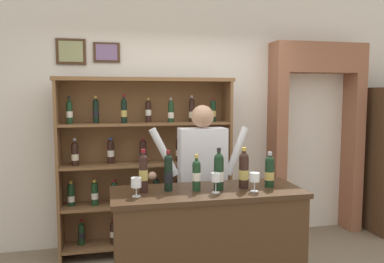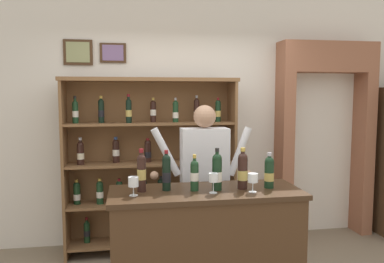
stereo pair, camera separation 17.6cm
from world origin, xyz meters
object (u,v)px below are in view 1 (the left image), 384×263
at_px(wine_glass_right, 216,178).
at_px(wine_glass_left, 255,178).
at_px(wine_shelf, 146,161).
at_px(shopkeeper, 202,170).
at_px(tasting_bottle_chianti, 244,170).
at_px(wine_glass_center, 136,183).
at_px(tasting_bottle_rosso, 197,174).
at_px(tasting_bottle_vin_santo, 168,172).
at_px(tasting_bottle_super_tuscan, 143,172).
at_px(tasting_bottle_brunello, 270,171).
at_px(tasting_bottle_riserva, 219,171).
at_px(tasting_counter, 207,251).

bearing_deg(wine_glass_right, wine_glass_left, -4.44).
height_order(wine_shelf, shopkeeper, wine_shelf).
relative_size(tasting_bottle_chianti, wine_glass_center, 2.32).
height_order(shopkeeper, wine_glass_right, shopkeeper).
height_order(tasting_bottle_rosso, wine_glass_left, tasting_bottle_rosso).
distance_m(tasting_bottle_vin_santo, tasting_bottle_rosso, 0.22).
bearing_deg(shopkeeper, wine_glass_right, -96.06).
bearing_deg(tasting_bottle_chianti, wine_glass_left, -67.49).
xyz_separation_m(wine_glass_left, wine_glass_right, (-0.31, 0.02, 0.00)).
height_order(tasting_bottle_super_tuscan, tasting_bottle_brunello, tasting_bottle_super_tuscan).
bearing_deg(wine_glass_left, tasting_bottle_super_tuscan, 169.21).
height_order(tasting_bottle_brunello, wine_glass_right, tasting_bottle_brunello).
height_order(tasting_bottle_riserva, wine_glass_center, tasting_bottle_riserva).
relative_size(wine_shelf, tasting_bottle_chianti, 5.82).
relative_size(wine_glass_center, wine_glass_right, 0.92).
xyz_separation_m(tasting_bottle_vin_santo, tasting_bottle_chianti, (0.61, -0.05, 0.01)).
distance_m(tasting_bottle_brunello, wine_glass_left, 0.21).
bearing_deg(tasting_bottle_vin_santo, wine_glass_center, -155.52).
xyz_separation_m(wine_glass_center, wine_glass_right, (0.61, -0.03, 0.01)).
distance_m(tasting_counter, tasting_bottle_chianti, 0.72).
height_order(tasting_bottle_rosso, tasting_bottle_brunello, tasting_bottle_brunello).
bearing_deg(tasting_counter, tasting_bottle_rosso, -179.34).
height_order(wine_glass_left, wine_glass_right, wine_glass_right).
xyz_separation_m(tasting_bottle_brunello, wine_glass_center, (-1.10, -0.06, -0.03)).
distance_m(wine_shelf, tasting_bottle_brunello, 1.59).
bearing_deg(tasting_bottle_brunello, tasting_bottle_riserva, -179.75).
xyz_separation_m(wine_shelf, tasting_bottle_chianti, (0.66, -1.32, 0.13)).
relative_size(tasting_bottle_super_tuscan, wine_glass_center, 2.35).
distance_m(wine_glass_left, wine_glass_right, 0.31).
bearing_deg(wine_glass_left, wine_shelf, 116.29).
height_order(tasting_bottle_super_tuscan, tasting_bottle_riserva, same).
xyz_separation_m(wine_shelf, tasting_bottle_brunello, (0.88, -1.32, 0.11)).
xyz_separation_m(tasting_bottle_brunello, wine_glass_left, (-0.18, -0.11, -0.02)).
height_order(wine_shelf, tasting_counter, wine_shelf).
distance_m(tasting_counter, tasting_bottle_brunello, 0.83).
height_order(wine_glass_center, wine_glass_left, wine_glass_left).
relative_size(wine_shelf, tasting_counter, 1.27).
relative_size(wine_shelf, wine_glass_left, 13.07).
bearing_deg(tasting_counter, wine_glass_left, -19.34).
distance_m(tasting_bottle_riserva, tasting_bottle_brunello, 0.44).
xyz_separation_m(shopkeeper, tasting_bottle_chianti, (0.18, -0.65, 0.12)).
xyz_separation_m(tasting_bottle_brunello, wine_glass_right, (-0.49, -0.09, -0.02)).
bearing_deg(wine_glass_left, tasting_bottle_riserva, 156.82).
bearing_deg(tasting_bottle_chianti, tasting_bottle_riserva, -178.88).
bearing_deg(tasting_bottle_riserva, wine_glass_center, -174.65).
bearing_deg(tasting_bottle_brunello, wine_glass_center, -176.68).
bearing_deg(tasting_bottle_brunello, wine_glass_left, -147.27).
bearing_deg(tasting_bottle_super_tuscan, tasting_bottle_vin_santo, 1.76).
distance_m(tasting_bottle_vin_santo, tasting_bottle_brunello, 0.84).
bearing_deg(tasting_bottle_brunello, tasting_counter, 179.03).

